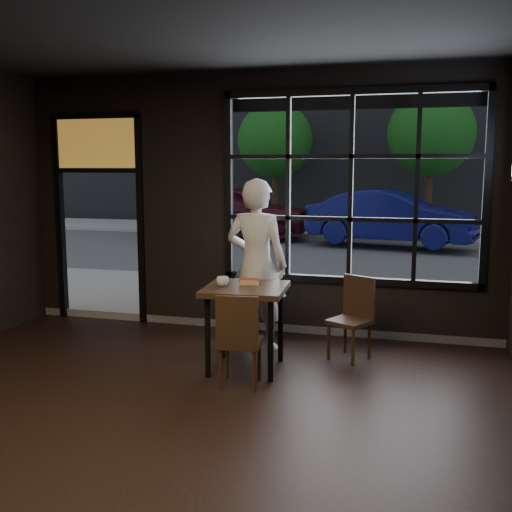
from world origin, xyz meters
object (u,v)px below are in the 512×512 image
(chair_near, at_px, (240,339))
(navy_car, at_px, (391,217))
(cafe_table, at_px, (246,328))
(man, at_px, (256,265))

(chair_near, relative_size, navy_car, 0.22)
(cafe_table, relative_size, man, 0.45)
(man, bearing_deg, navy_car, -92.09)
(cafe_table, bearing_deg, navy_car, 80.14)
(cafe_table, distance_m, navy_car, 9.80)
(man, bearing_deg, chair_near, 102.61)
(cafe_table, height_order, navy_car, navy_car)
(man, distance_m, navy_car, 9.08)
(navy_car, bearing_deg, cafe_table, -174.03)
(man, xyz_separation_m, navy_car, (1.09, 9.01, -0.18))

